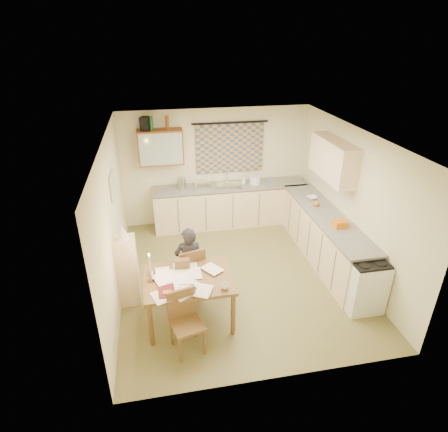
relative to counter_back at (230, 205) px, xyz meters
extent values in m
cube|color=olive|center=(-0.26, -1.95, -0.46)|extent=(4.00, 4.50, 0.02)
cube|color=white|center=(-0.26, -1.95, 2.06)|extent=(4.00, 4.50, 0.02)
cube|color=beige|center=(-0.26, 0.31, 0.80)|extent=(4.00, 0.02, 2.50)
cube|color=beige|center=(-0.26, -4.21, 0.80)|extent=(4.00, 0.02, 2.50)
cube|color=beige|center=(-2.27, -1.95, 0.80)|extent=(0.02, 4.50, 2.50)
cube|color=beige|center=(1.75, -1.95, 0.80)|extent=(0.02, 4.50, 2.50)
cube|color=#33587E|center=(0.04, 0.27, 1.20)|extent=(1.45, 0.03, 1.05)
cylinder|color=black|center=(0.04, 0.25, 1.75)|extent=(1.60, 0.04, 0.04)
cube|color=brown|center=(-1.41, 0.13, 1.35)|extent=(0.90, 0.34, 0.70)
cube|color=#99B2A5|center=(-1.41, -0.04, 1.35)|extent=(0.84, 0.02, 0.64)
cube|color=beige|center=(1.57, -1.40, 1.40)|extent=(0.34, 1.30, 0.70)
cube|color=beige|center=(-2.23, -1.55, 1.25)|extent=(0.04, 0.50, 0.40)
cube|color=beige|center=(-2.20, -1.55, 1.25)|extent=(0.01, 0.42, 0.32)
cube|color=beige|center=(0.00, 0.00, -0.02)|extent=(3.30, 0.60, 0.86)
cube|color=#65635F|center=(0.00, 0.00, 0.45)|extent=(3.30, 0.62, 0.04)
cube|color=beige|center=(1.44, -1.70, -0.02)|extent=(0.60, 2.95, 0.86)
cube|color=#65635F|center=(1.44, -1.70, 0.45)|extent=(0.62, 2.95, 0.04)
cube|color=white|center=(1.44, -3.13, -0.03)|extent=(0.56, 0.56, 0.83)
cube|color=black|center=(1.44, -3.13, 0.40)|extent=(0.53, 0.53, 0.03)
cube|color=silver|center=(-0.02, 0.00, 0.43)|extent=(0.64, 0.56, 0.10)
cylinder|color=silver|center=(-0.03, 0.18, 0.61)|extent=(0.04, 0.04, 0.28)
cube|color=silver|center=(-0.59, 0.00, 0.50)|extent=(0.39, 0.35, 0.06)
cylinder|color=silver|center=(-1.03, 0.00, 0.59)|extent=(0.19, 0.19, 0.24)
cylinder|color=white|center=(0.55, 0.00, 0.55)|extent=(0.31, 0.31, 0.16)
imported|color=white|center=(0.31, 0.05, 0.55)|extent=(0.11, 0.11, 0.17)
imported|color=white|center=(1.44, -1.00, 0.49)|extent=(0.29, 0.29, 0.05)
cube|color=orange|center=(1.44, -2.20, 0.53)|extent=(0.23, 0.17, 0.12)
sphere|color=orange|center=(1.39, -1.34, 0.52)|extent=(0.10, 0.10, 0.10)
cube|color=black|center=(-1.67, 0.13, 1.83)|extent=(0.22, 0.24, 0.26)
cylinder|color=#195926|center=(-1.55, 0.13, 1.83)|extent=(0.07, 0.07, 0.26)
cylinder|color=brown|center=(-1.24, 0.13, 1.83)|extent=(0.07, 0.07, 0.26)
cube|color=brown|center=(-1.21, -2.92, 0.27)|extent=(1.26, 0.96, 0.05)
cube|color=brown|center=(-1.15, -2.34, 0.00)|extent=(0.51, 0.51, 0.04)
cube|color=brown|center=(-1.10, -2.52, 0.25)|extent=(0.42, 0.15, 0.46)
cube|color=brown|center=(-1.30, -3.52, -0.02)|extent=(0.49, 0.49, 0.04)
cube|color=brown|center=(-1.35, -3.34, 0.21)|extent=(0.40, 0.14, 0.44)
imported|color=black|center=(-1.14, -2.37, 0.17)|extent=(0.49, 0.35, 1.25)
cube|color=beige|center=(-2.10, -2.34, 0.13)|extent=(0.32, 0.30, 1.17)
cone|color=beige|center=(-2.10, -2.34, 0.83)|extent=(0.20, 0.20, 0.22)
cube|color=brown|center=(-1.27, -2.67, 0.38)|extent=(0.22, 0.10, 0.16)
imported|color=white|center=(-0.75, -3.26, 0.34)|extent=(0.16, 0.16, 0.09)
imported|color=maroon|center=(-1.64, -3.19, 0.31)|extent=(0.23, 0.30, 0.03)
imported|color=orange|center=(-1.61, -3.02, 0.31)|extent=(0.36, 0.38, 0.02)
cube|color=orange|center=(-1.53, -3.24, 0.32)|extent=(0.12, 0.09, 0.04)
cube|color=black|center=(-1.09, -3.20, 0.31)|extent=(0.13, 0.05, 0.02)
cylinder|color=silver|center=(-1.73, -2.90, 0.39)|extent=(0.07, 0.07, 0.18)
cylinder|color=white|center=(-1.73, -2.86, 0.59)|extent=(0.03, 0.03, 0.22)
sphere|color=#FFCC66|center=(-1.73, -2.84, 0.71)|extent=(0.02, 0.02, 0.02)
cube|color=white|center=(-1.15, -2.70, 0.30)|extent=(0.21, 0.30, 0.00)
cube|color=white|center=(-1.25, -2.63, 0.30)|extent=(0.25, 0.32, 0.00)
cube|color=white|center=(-1.35, -3.26, 0.30)|extent=(0.33, 0.36, 0.00)
cube|color=white|center=(-1.48, -2.82, 0.30)|extent=(0.25, 0.32, 0.00)
cube|color=white|center=(-1.19, -3.08, 0.31)|extent=(0.34, 0.36, 0.00)
cube|color=white|center=(-1.31, -2.67, 0.31)|extent=(0.23, 0.31, 0.00)
cube|color=white|center=(-1.53, -3.12, 0.31)|extent=(0.28, 0.34, 0.00)
cube|color=white|center=(-1.12, -2.84, 0.31)|extent=(0.22, 0.30, 0.00)
cube|color=white|center=(-1.61, -3.29, 0.31)|extent=(0.30, 0.35, 0.00)
cube|color=white|center=(-1.35, -3.13, 0.31)|extent=(0.33, 0.36, 0.00)
cube|color=white|center=(-1.33, -2.82, 0.31)|extent=(0.32, 0.36, 0.00)
cube|color=white|center=(-1.56, -2.76, 0.32)|extent=(0.21, 0.30, 0.00)
cube|color=white|center=(-1.52, -2.85, 0.32)|extent=(0.26, 0.33, 0.00)
cube|color=white|center=(-1.38, -2.89, 0.32)|extent=(0.32, 0.36, 0.00)
cube|color=white|center=(-1.43, -3.05, 0.32)|extent=(0.31, 0.36, 0.00)
cube|color=white|center=(-1.23, -2.95, 0.32)|extent=(0.24, 0.32, 0.00)
cube|color=white|center=(-0.85, -2.80, 0.32)|extent=(0.34, 0.36, 0.00)
cube|color=white|center=(-1.04, -3.29, 0.33)|extent=(0.32, 0.36, 0.00)
cube|color=white|center=(-1.58, -2.92, 0.33)|extent=(0.30, 0.35, 0.00)
camera|label=1|loc=(-1.53, -7.31, 3.48)|focal=30.00mm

